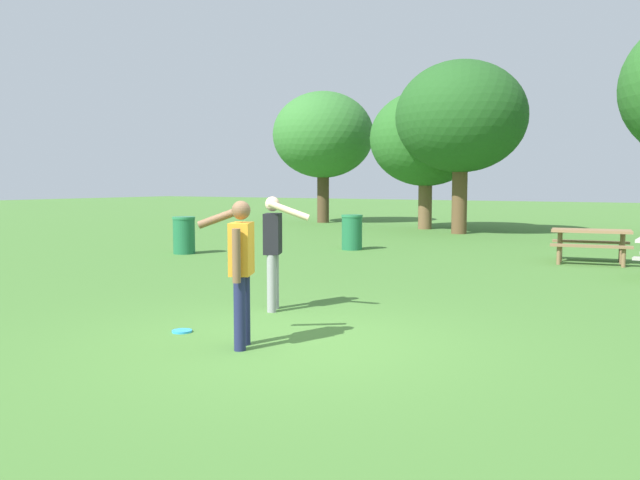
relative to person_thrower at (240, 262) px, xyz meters
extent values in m
plane|color=#447530|center=(0.34, 0.49, -0.96)|extent=(120.00, 120.00, 0.00)
cylinder|color=#1E234C|center=(0.07, -0.11, -0.55)|extent=(0.13, 0.13, 0.82)
cylinder|color=#1E234C|center=(-0.04, 0.12, -0.55)|extent=(0.13, 0.13, 0.82)
cube|color=orange|center=(0.01, 0.01, 0.15)|extent=(0.36, 0.44, 0.58)
sphere|color=brown|center=(0.01, 0.01, 0.57)|extent=(0.21, 0.21, 0.21)
cylinder|color=brown|center=(0.13, -0.23, 0.10)|extent=(0.09, 0.09, 0.58)
cylinder|color=brown|center=(-0.35, 0.12, 0.49)|extent=(0.56, 0.33, 0.28)
cylinder|color=gray|center=(-0.98, 2.05, -0.55)|extent=(0.13, 0.13, 0.82)
cylinder|color=gray|center=(-0.86, 1.81, -0.55)|extent=(0.13, 0.13, 0.82)
cube|color=black|center=(-0.92, 1.93, 0.15)|extent=(0.36, 0.44, 0.58)
sphere|color=beige|center=(-0.92, 1.93, 0.57)|extent=(0.21, 0.21, 0.21)
cylinder|color=beige|center=(-1.04, 2.16, 0.10)|extent=(0.09, 0.09, 0.58)
cylinder|color=beige|center=(-0.56, 1.82, 0.49)|extent=(0.56, 0.33, 0.28)
cylinder|color=#2D9EDB|center=(-1.09, 0.22, -0.95)|extent=(0.25, 0.25, 0.03)
cube|color=olive|center=(2.11, 10.25, -0.22)|extent=(1.80, 1.02, 0.06)
cube|color=olive|center=(2.20, 9.68, -0.52)|extent=(1.72, 0.52, 0.05)
cube|color=olive|center=(2.01, 10.82, -0.52)|extent=(1.72, 0.52, 0.05)
cylinder|color=olive|center=(1.45, 10.15, -0.61)|extent=(0.11, 0.11, 0.71)
cylinder|color=olive|center=(1.54, 9.57, -0.75)|extent=(0.09, 0.09, 0.41)
cylinder|color=olive|center=(1.36, 10.72, -0.75)|extent=(0.09, 0.09, 0.41)
cylinder|color=olive|center=(2.76, 10.35, -0.61)|extent=(0.11, 0.11, 0.71)
cylinder|color=olive|center=(2.85, 9.78, -0.75)|extent=(0.09, 0.09, 0.41)
cylinder|color=olive|center=(2.67, 10.93, -0.75)|extent=(0.09, 0.09, 0.41)
cylinder|color=#1E663D|center=(-7.25, 6.93, -0.51)|extent=(0.56, 0.56, 0.90)
cylinder|color=#287A4B|center=(-7.25, 6.93, -0.03)|extent=(0.59, 0.59, 0.06)
cylinder|color=#1E663D|center=(-3.99, 10.06, -0.51)|extent=(0.56, 0.56, 0.90)
cylinder|color=#287A4B|center=(-3.99, 10.06, -0.03)|extent=(0.59, 0.59, 0.06)
cylinder|color=#4C3823|center=(-10.95, 20.22, 0.42)|extent=(0.54, 0.54, 2.75)
ellipsoid|color=#33702D|center=(-10.95, 20.22, 3.06)|extent=(4.61, 4.61, 3.92)
cylinder|color=brown|center=(-5.32, 18.67, 0.22)|extent=(0.54, 0.54, 2.37)
ellipsoid|color=#286023|center=(-5.32, 18.67, 2.62)|extent=(4.42, 4.42, 3.76)
cylinder|color=brown|center=(-3.35, 17.05, 0.49)|extent=(0.55, 0.55, 2.90)
ellipsoid|color=#21511E|center=(-3.35, 17.05, 3.22)|extent=(4.66, 4.66, 3.96)
camera|label=1|loc=(4.44, -5.68, 0.87)|focal=36.63mm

